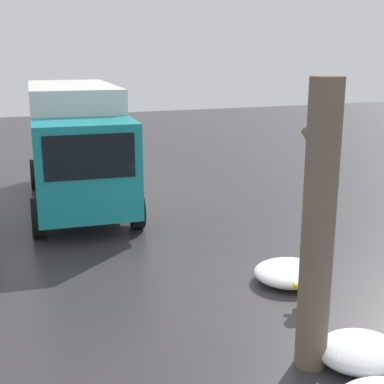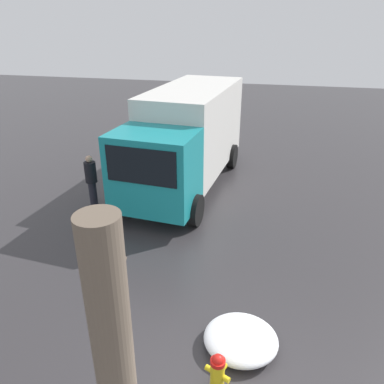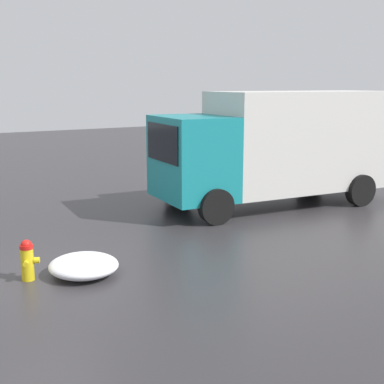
% 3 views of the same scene
% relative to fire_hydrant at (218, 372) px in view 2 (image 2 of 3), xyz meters
% --- Properties ---
extents(fire_hydrant, '(0.34, 0.43, 0.74)m').
position_rel_fire_hydrant_xyz_m(fire_hydrant, '(0.00, 0.00, 0.00)').
color(fire_hydrant, yellow).
rests_on(fire_hydrant, ground_plane).
extents(tree_trunk, '(0.64, 0.42, 3.80)m').
position_rel_fire_hydrant_xyz_m(tree_trunk, '(-1.46, 0.90, 1.53)').
color(tree_trunk, '#6B5B4C').
rests_on(tree_trunk, ground_plane).
extents(delivery_truck, '(7.11, 3.02, 3.21)m').
position_rel_fire_hydrant_xyz_m(delivery_truck, '(7.74, 2.34, 1.36)').
color(delivery_truck, teal).
rests_on(delivery_truck, ground_plane).
extents(pedestrian, '(0.35, 0.35, 1.61)m').
position_rel_fire_hydrant_xyz_m(pedestrian, '(5.49, 4.81, 0.50)').
color(pedestrian, '#23232D').
rests_on(pedestrian, ground_plane).
extents(snow_pile_curbside, '(1.25, 1.32, 0.36)m').
position_rel_fire_hydrant_xyz_m(snow_pile_curbside, '(0.93, -0.26, -0.20)').
color(snow_pile_curbside, white).
rests_on(snow_pile_curbside, ground_plane).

